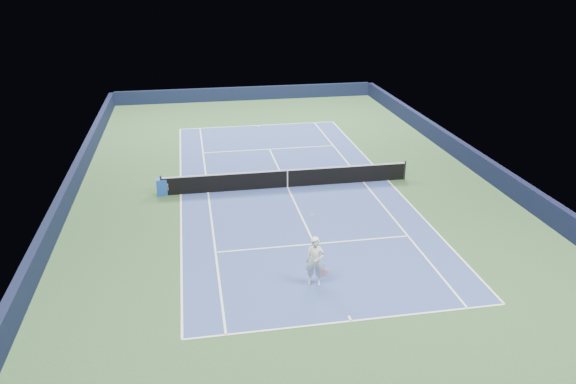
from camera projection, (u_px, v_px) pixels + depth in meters
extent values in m
plane|color=#2B4B29|center=(287.00, 187.00, 29.24)|extent=(40.00, 40.00, 0.00)
cube|color=black|center=(246.00, 93.00, 47.03)|extent=(22.00, 0.35, 1.10)
cube|color=black|center=(481.00, 165.00, 30.80)|extent=(0.35, 40.00, 1.10)
cube|color=black|center=(69.00, 192.00, 27.25)|extent=(0.35, 40.00, 1.10)
cube|color=navy|center=(287.00, 187.00, 29.24)|extent=(10.97, 23.77, 0.01)
cube|color=white|center=(258.00, 125.00, 40.03)|extent=(10.97, 0.08, 0.00)
cube|color=white|center=(351.00, 321.00, 18.44)|extent=(10.97, 0.08, 0.00)
cube|color=white|center=(388.00, 180.00, 30.13)|extent=(0.08, 23.77, 0.00)
cube|color=white|center=(181.00, 194.00, 28.34)|extent=(0.08, 23.77, 0.00)
cube|color=white|center=(363.00, 182.00, 29.91)|extent=(0.08, 23.77, 0.00)
cube|color=white|center=(208.00, 192.00, 28.56)|extent=(0.08, 23.77, 0.00)
cube|color=white|center=(269.00, 149.00, 35.05)|extent=(8.23, 0.08, 0.00)
cube|color=white|center=(314.00, 244.00, 23.42)|extent=(8.23, 0.08, 0.00)
cube|color=white|center=(287.00, 187.00, 29.24)|extent=(0.08, 12.80, 0.00)
cube|color=white|center=(258.00, 126.00, 39.89)|extent=(0.08, 0.30, 0.00)
cube|color=white|center=(350.00, 318.00, 18.58)|extent=(0.08, 0.30, 0.00)
cylinder|color=black|center=(161.00, 186.00, 27.98)|extent=(0.10, 0.10, 1.07)
cylinder|color=black|center=(405.00, 170.00, 30.08)|extent=(0.10, 0.10, 1.07)
cube|color=black|center=(287.00, 179.00, 29.06)|extent=(12.80, 0.03, 0.91)
cube|color=white|center=(287.00, 170.00, 28.87)|extent=(12.80, 0.04, 0.06)
cube|color=white|center=(287.00, 179.00, 29.06)|extent=(0.05, 0.04, 0.91)
cube|color=#1B49A6|center=(162.00, 187.00, 28.18)|extent=(0.55, 0.51, 0.84)
cube|color=silver|center=(168.00, 186.00, 28.21)|extent=(0.06, 0.37, 0.37)
imported|color=white|center=(315.00, 261.00, 20.19)|extent=(0.80, 0.66, 1.88)
cylinder|color=#C68090|center=(324.00, 267.00, 20.30)|extent=(0.03, 0.03, 0.31)
cylinder|color=black|center=(324.00, 273.00, 20.39)|extent=(0.31, 0.02, 0.31)
cylinder|color=pink|center=(324.00, 273.00, 20.39)|extent=(0.33, 0.03, 0.33)
sphere|color=yellow|center=(312.00, 215.00, 20.59)|extent=(0.07, 0.07, 0.07)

